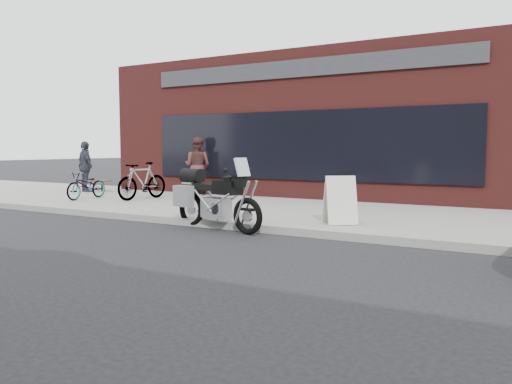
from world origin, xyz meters
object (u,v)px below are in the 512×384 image
bicycle_front (87,185)px  cafe_table (102,181)px  motorcycle (212,198)px  cafe_patron_right (85,167)px  sandwich_sign (340,200)px  bicycle_rear (142,181)px  cafe_patron_left (198,166)px

bicycle_front → cafe_table: (-1.58, 2.07, -0.05)m
motorcycle → cafe_patron_right: 8.46m
bicycle_front → cafe_patron_right: 2.54m
motorcycle → sandwich_sign: bearing=35.9°
sandwich_sign → cafe_patron_right: size_ratio=0.55×
cafe_patron_right → sandwich_sign: bearing=-173.9°
bicycle_rear → cafe_patron_left: 2.11m
bicycle_front → cafe_table: bicycle_front is taller
cafe_patron_left → motorcycle: bearing=121.1°
cafe_table → cafe_patron_right: (-0.30, -0.42, 0.50)m
bicycle_rear → cafe_patron_left: cafe_patron_left is taller
bicycle_rear → motorcycle: bearing=-25.6°
sandwich_sign → cafe_table: sandwich_sign is taller
bicycle_front → bicycle_rear: bearing=19.7°
bicycle_front → bicycle_rear: bicycle_rear is taller
cafe_table → cafe_patron_right: 0.72m
motorcycle → cafe_table: (-7.33, 4.05, -0.12)m
motorcycle → bicycle_rear: size_ratio=1.27×
cafe_patron_left → bicycle_front: bearing=46.1°
bicycle_front → cafe_patron_right: (-1.88, 1.65, 0.45)m
cafe_patron_right → bicycle_rear: bearing=-175.0°
sandwich_sign → cafe_patron_left: (-6.07, 3.65, 0.45)m
cafe_table → sandwich_sign: bearing=-17.4°
sandwich_sign → cafe_patron_left: size_ratio=0.51×
sandwich_sign → cafe_table: 10.10m
bicycle_front → bicycle_rear: 1.66m
motorcycle → bicycle_front: bearing=172.7°
motorcycle → cafe_patron_left: (-3.77, 4.69, 0.44)m
cafe_table → cafe_patron_left: (3.57, 0.64, 0.56)m
bicycle_rear → cafe_table: size_ratio=2.66×
cafe_table → bicycle_rear: bearing=-24.1°
sandwich_sign → cafe_patron_right: 10.28m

